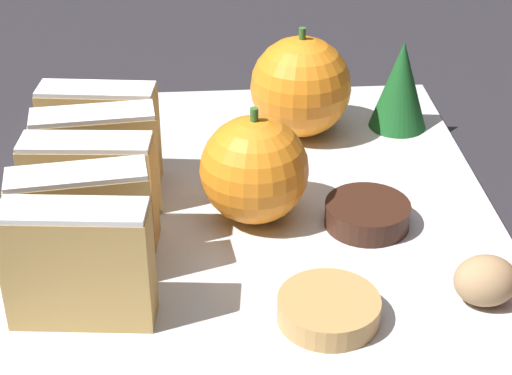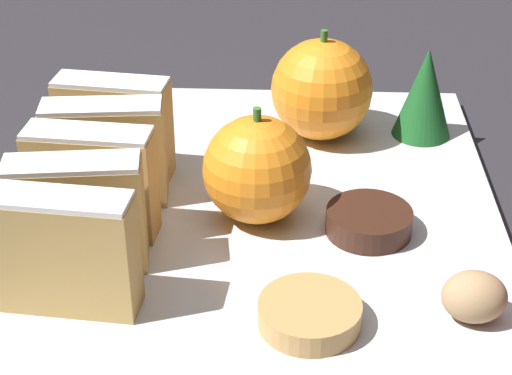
% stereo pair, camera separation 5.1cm
% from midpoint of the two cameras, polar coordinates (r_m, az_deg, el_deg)
% --- Properties ---
extents(ground_plane, '(6.00, 6.00, 0.00)m').
position_cam_midpoint_polar(ground_plane, '(0.54, 2.75, -3.93)').
color(ground_plane, '#28262B').
extents(serving_platter, '(0.31, 0.42, 0.01)m').
position_cam_midpoint_polar(serving_platter, '(0.53, 2.76, -3.40)').
color(serving_platter, silver).
rests_on(serving_platter, ground_plane).
extents(stollen_slice_front, '(0.08, 0.03, 0.07)m').
position_cam_midpoint_polar(stollen_slice_front, '(0.46, -9.51, -4.39)').
color(stollen_slice_front, tan).
rests_on(stollen_slice_front, serving_platter).
extents(stollen_slice_second, '(0.08, 0.03, 0.07)m').
position_cam_midpoint_polar(stollen_slice_second, '(0.48, -8.92, -1.92)').
color(stollen_slice_second, tan).
rests_on(stollen_slice_second, serving_platter).
extents(stollen_slice_third, '(0.08, 0.03, 0.07)m').
position_cam_midpoint_polar(stollen_slice_third, '(0.51, -8.09, 0.25)').
color(stollen_slice_third, tan).
rests_on(stollen_slice_third, serving_platter).
extents(stollen_slice_fourth, '(0.08, 0.03, 0.07)m').
position_cam_midpoint_polar(stollen_slice_fourth, '(0.55, -7.39, 2.19)').
color(stollen_slice_fourth, tan).
rests_on(stollen_slice_fourth, serving_platter).
extents(stollen_slice_fifth, '(0.08, 0.03, 0.07)m').
position_cam_midpoint_polar(stollen_slice_fifth, '(0.58, -6.93, 3.92)').
color(stollen_slice_fifth, tan).
rests_on(stollen_slice_fifth, serving_platter).
extents(orange_near, '(0.07, 0.07, 0.08)m').
position_cam_midpoint_polar(orange_near, '(0.63, 6.77, 6.46)').
color(orange_near, orange).
rests_on(orange_near, serving_platter).
extents(orange_far, '(0.07, 0.07, 0.08)m').
position_cam_midpoint_polar(orange_far, '(0.53, 2.51, 1.13)').
color(orange_far, orange).
rests_on(orange_far, serving_platter).
extents(walnut, '(0.03, 0.03, 0.03)m').
position_cam_midpoint_polar(walnut, '(0.47, 17.42, -7.08)').
color(walnut, tan).
rests_on(walnut, serving_platter).
extents(chocolate_cookie, '(0.05, 0.05, 0.02)m').
position_cam_midpoint_polar(chocolate_cookie, '(0.53, 10.32, -2.41)').
color(chocolate_cookie, '#381E14').
rests_on(chocolate_cookie, serving_platter).
extents(gingerbread_cookie, '(0.06, 0.06, 0.01)m').
position_cam_midpoint_polar(gingerbread_cookie, '(0.46, 6.86, -8.48)').
color(gingerbread_cookie, tan).
rests_on(gingerbread_cookie, serving_platter).
extents(evergreen_sprig, '(0.04, 0.04, 0.07)m').
position_cam_midpoint_polar(evergreen_sprig, '(0.64, 13.48, 6.14)').
color(evergreen_sprig, '#195623').
rests_on(evergreen_sprig, serving_platter).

